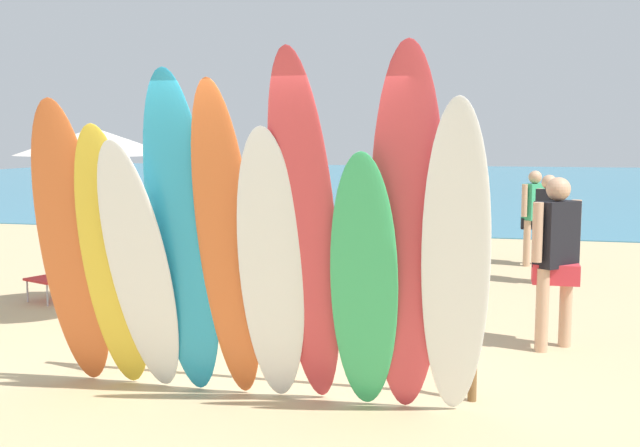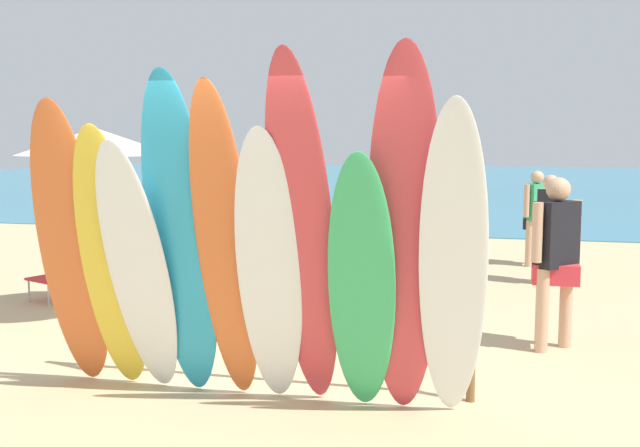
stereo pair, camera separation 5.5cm
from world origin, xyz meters
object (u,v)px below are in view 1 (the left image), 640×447
surfboard_white_9 (456,266)px  beachgoer_strolling (556,251)px  surfboard_orange_4 (227,247)px  surfboard_white_5 (271,271)px  surfboard_red_6 (306,239)px  surfboard_red_8 (407,238)px  beach_umbrella (94,142)px  beachgoer_midbeach (548,221)px  surfboard_yellow_1 (113,261)px  surfboard_rack (269,316)px  surfboard_teal_3 (182,240)px  distant_boat (215,200)px  beachgoer_near_rack (168,228)px  beach_chair_red (62,267)px  beachgoer_photographing (534,211)px  surfboard_orange_0 (72,247)px  surfboard_white_2 (140,271)px  surfboard_green_7 (364,287)px  beachgoer_by_water (188,230)px

surfboard_white_9 → beachgoer_strolling: (0.86, 2.29, -0.20)m
surfboard_orange_4 → surfboard_white_5: 0.39m
surfboard_red_6 → surfboard_red_8: 0.74m
surfboard_red_6 → beach_umbrella: 3.99m
surfboard_red_8 → beachgoer_midbeach: size_ratio=1.79×
surfboard_yellow_1 → beach_umbrella: surfboard_yellow_1 is taller
surfboard_rack → surfboard_white_5: 0.80m
beachgoer_strolling → surfboard_yellow_1: bearing=-13.9°
surfboard_teal_3 → distant_boat: size_ratio=0.58×
surfboard_orange_4 → surfboard_white_9: 1.72m
beachgoer_near_rack → beachgoer_strolling: size_ratio=0.86×
beach_chair_red → beachgoer_photographing: bearing=56.1°
surfboard_orange_4 → beachgoer_near_rack: 4.76m
surfboard_white_5 → surfboard_white_9: 1.37m
surfboard_orange_0 → beachgoer_photographing: size_ratio=1.58×
surfboard_rack → surfboard_white_2: size_ratio=1.60×
surfboard_white_5 → surfboard_green_7: surfboard_white_5 is taller
surfboard_white_2 → beach_umbrella: beach_umbrella is taller
beach_umbrella → surfboard_green_7: bearing=-34.0°
surfboard_white_9 → surfboard_rack: bearing=156.3°
surfboard_rack → surfboard_white_2: bearing=-147.8°
beachgoer_strolling → beachgoer_photographing: (0.03, 5.04, -0.09)m
surfboard_orange_0 → beachgoer_by_water: surfboard_orange_0 is taller
surfboard_red_8 → beachgoer_strolling: size_ratio=1.64×
surfboard_red_6 → surfboard_white_2: bearing=178.9°
surfboard_white_2 → surfboard_red_6: (1.37, -0.08, 0.31)m
surfboard_white_9 → beachgoer_photographing: size_ratio=1.59×
surfboard_white_2 → surfboard_orange_4: (0.74, -0.01, 0.22)m
surfboard_orange_0 → surfboard_orange_4: bearing=-7.4°
beach_chair_red → surfboard_teal_3: bearing=-23.7°
surfboard_rack → surfboard_white_9: size_ratio=1.41×
beachgoer_midbeach → surfboard_rack: bearing=128.5°
surfboard_orange_0 → beachgoer_strolling: size_ratio=1.44×
beach_chair_red → surfboard_white_5: bearing=-18.0°
surfboard_red_6 → beach_chair_red: bearing=143.5°
surfboard_orange_0 → distant_boat: (-5.10, 16.28, -1.04)m
surfboard_white_2 → surfboard_red_6: surfboard_red_6 is taller
surfboard_white_2 → beach_chair_red: surfboard_white_2 is taller
beachgoer_strolling → distant_boat: 16.79m
surfboard_orange_4 → surfboard_white_9: size_ratio=1.05×
beach_umbrella → beach_chair_red: bearing=140.3°
surfboard_teal_3 → surfboard_white_5: 0.76m
beachgoer_near_rack → beach_chair_red: beachgoer_near_rack is taller
surfboard_orange_0 → surfboard_orange_4: (1.38, -0.09, 0.06)m
surfboard_white_2 → distant_boat: (-5.74, 16.36, -0.88)m
surfboard_green_7 → surfboard_red_6: bearing=-178.3°
surfboard_orange_4 → beach_chair_red: size_ratio=3.09×
beachgoer_near_rack → surfboard_white_5: bearing=-149.8°
surfboard_white_5 → surfboard_white_9: size_ratio=0.92×
beachgoer_midbeach → beachgoer_strolling: bearing=152.5°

